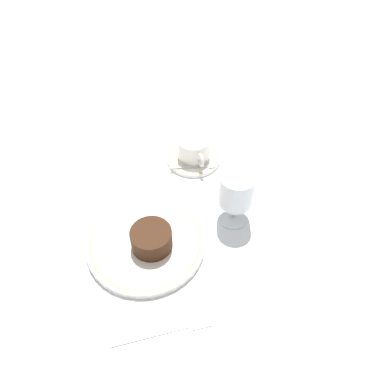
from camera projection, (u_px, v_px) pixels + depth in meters
The scene contains 8 objects.
ground_plane at pixel (169, 231), 0.78m from camera, with size 3.00×3.00×0.00m, color white.
dinner_plate at pixel (146, 243), 0.75m from camera, with size 0.24×0.24×0.01m.
saucer at pixel (194, 158), 0.93m from camera, with size 0.13×0.13×0.01m.
coffee_cup at pixel (194, 148), 0.90m from camera, with size 0.11×0.08×0.05m.
spoon at pixel (198, 167), 0.90m from camera, with size 0.04×0.11×0.00m.
wine_glass at pixel (236, 192), 0.75m from camera, with size 0.07×0.07×0.12m.
fork at pixel (177, 328), 0.64m from camera, with size 0.03×0.19×0.01m.
dessert_cake at pixel (151, 239), 0.72m from camera, with size 0.08×0.08×0.04m.
Camera 1 is at (0.46, -0.11, 0.62)m, focal length 35.00 mm.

